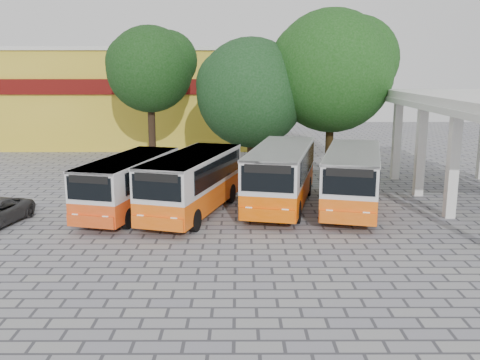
{
  "coord_description": "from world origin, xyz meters",
  "views": [
    {
      "loc": [
        -1.75,
        -21.66,
        6.74
      ],
      "look_at": [
        -1.68,
        3.03,
        1.5
      ],
      "focal_mm": 40.0,
      "sensor_mm": 36.0,
      "label": 1
    }
  ],
  "objects_px": {
    "bus_centre_left": "(193,180)",
    "bus_far_right": "(352,176)",
    "bus_far_left": "(129,181)",
    "bus_centre_right": "(281,173)"
  },
  "relations": [
    {
      "from": "bus_centre_left",
      "to": "bus_far_right",
      "type": "xyz_separation_m",
      "value": [
        7.54,
        0.82,
        0.03
      ]
    },
    {
      "from": "bus_centre_right",
      "to": "bus_far_right",
      "type": "bearing_deg",
      "value": 3.99
    },
    {
      "from": "bus_far_left",
      "to": "bus_far_right",
      "type": "height_order",
      "value": "bus_far_right"
    },
    {
      "from": "bus_far_left",
      "to": "bus_centre_left",
      "type": "height_order",
      "value": "bus_centre_left"
    },
    {
      "from": "bus_far_left",
      "to": "bus_centre_left",
      "type": "relative_size",
      "value": 0.93
    },
    {
      "from": "bus_far_right",
      "to": "bus_centre_right",
      "type": "bearing_deg",
      "value": -174.41
    },
    {
      "from": "bus_centre_left",
      "to": "bus_far_left",
      "type": "bearing_deg",
      "value": -167.84
    },
    {
      "from": "bus_centre_left",
      "to": "bus_far_right",
      "type": "height_order",
      "value": "bus_far_right"
    },
    {
      "from": "bus_far_left",
      "to": "bus_far_right",
      "type": "distance_m",
      "value": 10.54
    },
    {
      "from": "bus_centre_left",
      "to": "bus_centre_right",
      "type": "relative_size",
      "value": 0.96
    }
  ]
}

